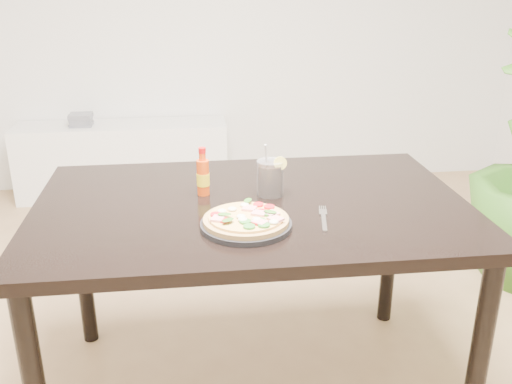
{
  "coord_description": "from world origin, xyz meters",
  "views": [
    {
      "loc": [
        -0.35,
        -1.73,
        1.45
      ],
      "look_at": [
        -0.16,
        -0.14,
        0.83
      ],
      "focal_mm": 40.0,
      "sensor_mm": 36.0,
      "label": 1
    }
  ],
  "objects": [
    {
      "name": "plate",
      "position": [
        -0.2,
        -0.22,
        0.76
      ],
      "size": [
        0.27,
        0.27,
        0.02
      ],
      "primitive_type": "cylinder",
      "color": "black",
      "rests_on": "dining_table"
    },
    {
      "name": "floor",
      "position": [
        0.0,
        0.0,
        0.0
      ],
      "size": [
        4.5,
        4.5,
        0.0
      ],
      "primitive_type": "plane",
      "color": "#9E7A51",
      "rests_on": "ground"
    },
    {
      "name": "fork",
      "position": [
        0.04,
        -0.18,
        0.75
      ],
      "size": [
        0.05,
        0.19,
        0.0
      ],
      "rotation": [
        0.0,
        0.0,
        -0.19
      ],
      "color": "silver",
      "rests_on": "dining_table"
    },
    {
      "name": "media_console",
      "position": [
        -0.8,
        2.07,
        0.25
      ],
      "size": [
        1.4,
        0.34,
        0.5
      ],
      "primitive_type": "cube",
      "color": "white",
      "rests_on": "ground"
    },
    {
      "name": "cola_cup",
      "position": [
        -0.09,
        0.04,
        0.81
      ],
      "size": [
        0.1,
        0.09,
        0.18
      ],
      "rotation": [
        0.0,
        0.0,
        0.22
      ],
      "color": "black",
      "rests_on": "dining_table"
    },
    {
      "name": "pizza",
      "position": [
        -0.19,
        -0.22,
        0.78
      ],
      "size": [
        0.25,
        0.25,
        0.03
      ],
      "color": "tan",
      "rests_on": "plate"
    },
    {
      "name": "cd_stack",
      "position": [
        -1.05,
        2.05,
        0.54
      ],
      "size": [
        0.14,
        0.12,
        0.08
      ],
      "color": "slate",
      "rests_on": "media_console"
    },
    {
      "name": "hot_sauce_bottle",
      "position": [
        -0.31,
        0.06,
        0.81
      ],
      "size": [
        0.05,
        0.05,
        0.16
      ],
      "rotation": [
        0.0,
        0.0,
        0.18
      ],
      "color": "#DC450C",
      "rests_on": "dining_table"
    },
    {
      "name": "dining_table",
      "position": [
        -0.16,
        -0.02,
        0.67
      ],
      "size": [
        1.4,
        0.9,
        0.75
      ],
      "color": "black",
      "rests_on": "ground"
    }
  ]
}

